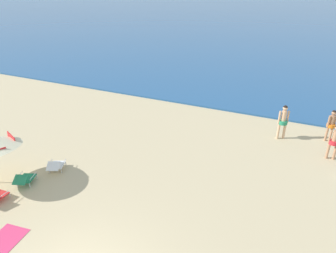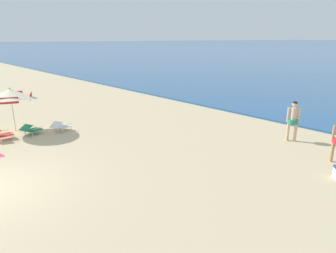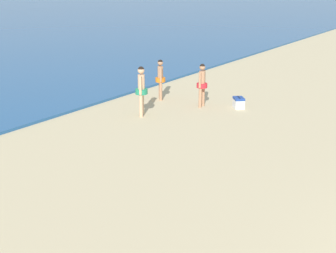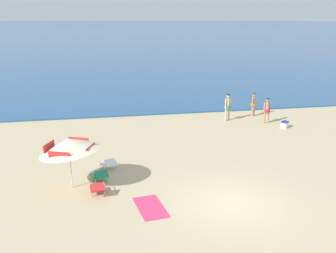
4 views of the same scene
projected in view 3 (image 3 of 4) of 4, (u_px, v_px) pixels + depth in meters
person_standing_near_shore at (202, 82)px, 17.32m from camera, size 0.48×0.40×1.62m
person_standing_beside at (141, 88)px, 16.20m from camera, size 0.46×0.43×1.75m
person_wading_in at (160, 77)px, 18.29m from camera, size 0.39×0.39×1.59m
cooler_box at (239, 103)px, 17.37m from camera, size 0.60×0.59×0.43m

